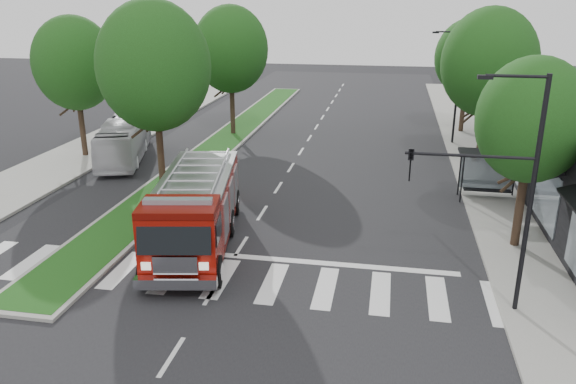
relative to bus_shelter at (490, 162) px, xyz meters
name	(u,v)px	position (x,y,z in m)	size (l,w,h in m)	color
ground	(241,246)	(-11.20, -8.15, -2.04)	(140.00, 140.00, 0.00)	black
sidewalk_right	(505,188)	(1.30, 1.85, -1.96)	(5.00, 80.00, 0.15)	gray
sidewalk_left	(62,164)	(-25.70, 1.85, -1.96)	(5.00, 80.00, 0.15)	gray
median	(226,140)	(-17.20, 9.85, -1.96)	(3.00, 50.00, 0.15)	gray
bus_shelter	(490,162)	(0.00, 0.00, 0.00)	(3.20, 1.60, 2.61)	black
tree_right_near	(532,120)	(0.30, -6.15, 3.47)	(4.40, 4.40, 8.05)	black
tree_right_mid	(489,63)	(0.30, 5.85, 4.45)	(5.60, 5.60, 9.72)	black
tree_right_far	(468,57)	(0.30, 15.85, 3.80)	(5.00, 5.00, 8.73)	black
tree_median_near	(154,66)	(-17.20, -2.15, 4.77)	(5.80, 5.80, 10.16)	black
tree_median_far	(231,49)	(-17.20, 11.85, 4.45)	(5.60, 5.60, 9.72)	black
tree_left_mid	(74,63)	(-25.20, 3.85, 4.12)	(5.20, 5.20, 9.16)	black
streetlight_right_near	(504,180)	(-1.59, -11.65, 2.63)	(4.08, 0.22, 8.00)	black
streetlight_right_far	(456,82)	(-0.85, 11.85, 2.44)	(2.11, 0.20, 8.00)	black
fire_engine	(196,210)	(-13.11, -8.34, -0.44)	(4.52, 9.99, 3.34)	#5B0A05
city_bus	(124,139)	(-22.34, 3.98, -0.70)	(2.26, 9.64, 2.69)	silver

